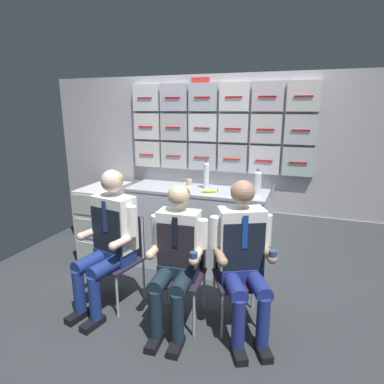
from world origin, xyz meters
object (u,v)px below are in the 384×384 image
at_px(folding_chair_left, 122,249).
at_px(snack_banana, 210,191).
at_px(service_trolley, 105,220).
at_px(folding_chair_right, 237,264).
at_px(folding_chair_center, 182,262).
at_px(crew_member_right, 243,252).
at_px(crew_member_left, 109,235).
at_px(crew_member_center, 176,254).
at_px(paper_cup_tan, 245,187).
at_px(water_bottle_clear, 258,182).

distance_m(folding_chair_left, snack_banana, 1.06).
bearing_deg(service_trolley, folding_chair_right, -19.52).
distance_m(folding_chair_center, crew_member_right, 0.56).
bearing_deg(crew_member_right, folding_chair_center, 177.54).
bearing_deg(crew_member_left, snack_banana, 51.97).
bearing_deg(crew_member_right, snack_banana, 122.83).
bearing_deg(folding_chair_left, folding_chair_center, -5.77).
distance_m(folding_chair_center, crew_member_center, 0.22).
distance_m(folding_chair_center, folding_chair_right, 0.47).
relative_size(crew_member_left, paper_cup_tan, 18.12).
relative_size(crew_member_right, water_bottle_clear, 4.66).
height_order(folding_chair_left, crew_member_left, crew_member_left).
distance_m(water_bottle_clear, paper_cup_tan, 0.25).
distance_m(service_trolley, crew_member_right, 1.97).
bearing_deg(folding_chair_center, folding_chair_right, 14.58).
distance_m(service_trolley, crew_member_left, 1.05).
height_order(folding_chair_center, snack_banana, snack_banana).
bearing_deg(folding_chair_center, paper_cup_tan, 71.94).
xyz_separation_m(folding_chair_left, folding_chair_right, (1.09, 0.06, 0.00)).
height_order(crew_member_center, water_bottle_clear, crew_member_center).
distance_m(folding_chair_left, crew_member_center, 0.70).
bearing_deg(service_trolley, snack_banana, 1.90).
bearing_deg(folding_chair_left, snack_banana, 47.91).
distance_m(crew_member_right, snack_banana, 0.99).
height_order(folding_chair_left, snack_banana, snack_banana).
height_order(folding_chair_right, crew_member_right, crew_member_right).
relative_size(folding_chair_right, water_bottle_clear, 3.05).
xyz_separation_m(folding_chair_right, water_bottle_clear, (0.04, 0.75, 0.56)).
bearing_deg(crew_member_center, snack_banana, 89.99).
distance_m(crew_member_right, paper_cup_tan, 1.10).
relative_size(crew_member_center, paper_cup_tan, 17.16).
relative_size(folding_chair_left, crew_member_right, 0.65).
xyz_separation_m(folding_chair_center, folding_chair_right, (0.46, 0.12, 0.00)).
relative_size(folding_chair_center, water_bottle_clear, 3.05).
height_order(folding_chair_right, snack_banana, snack_banana).
relative_size(folding_chair_left, water_bottle_clear, 3.05).
bearing_deg(folding_chair_left, crew_member_left, -102.22).
bearing_deg(crew_member_center, crew_member_right, 15.03).
distance_m(folding_chair_center, snack_banana, 0.90).
bearing_deg(paper_cup_tan, folding_chair_left, -135.09).
height_order(service_trolley, crew_member_left, crew_member_left).
bearing_deg(folding_chair_right, folding_chair_center, -165.42).
bearing_deg(crew_member_center, water_bottle_clear, 64.88).
height_order(crew_member_left, snack_banana, crew_member_left).
xyz_separation_m(folding_chair_left, crew_member_left, (-0.03, -0.15, 0.20)).
relative_size(service_trolley, paper_cup_tan, 12.85).
bearing_deg(folding_chair_left, paper_cup_tan, 44.91).
height_order(crew_member_center, paper_cup_tan, crew_member_center).
distance_m(crew_member_left, folding_chair_right, 1.16).
height_order(crew_member_center, crew_member_right, crew_member_right).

